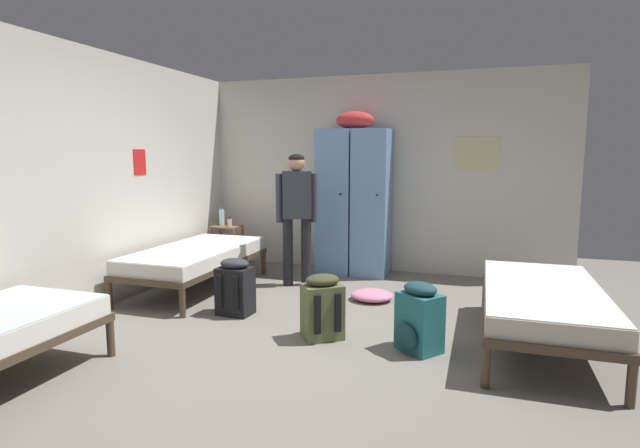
{
  "coord_description": "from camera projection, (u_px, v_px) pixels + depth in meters",
  "views": [
    {
      "loc": [
        1.3,
        -3.68,
        1.52
      ],
      "look_at": [
        0.0,
        0.28,
        0.95
      ],
      "focal_mm": 28.06,
      "sensor_mm": 36.0,
      "label": 1
    }
  ],
  "objects": [
    {
      "name": "ground_plane",
      "position": [
        309.0,
        344.0,
        4.07
      ],
      "size": [
        8.96,
        8.96,
        0.0
      ],
      "primitive_type": "plane",
      "color": "slate"
    },
    {
      "name": "room_backdrop",
      "position": [
        240.0,
        178.0,
        5.52
      ],
      "size": [
        4.78,
        5.66,
        2.56
      ],
      "color": "beige",
      "rests_on": "ground_plane"
    },
    {
      "name": "locker_bank",
      "position": [
        354.0,
        199.0,
        6.4
      ],
      "size": [
        0.9,
        0.55,
        2.07
      ],
      "color": "#6B93C6",
      "rests_on": "ground_plane"
    },
    {
      "name": "shelf_unit",
      "position": [
        227.0,
        242.0,
        6.87
      ],
      "size": [
        0.38,
        0.3,
        0.57
      ],
      "color": "brown",
      "rests_on": "ground_plane"
    },
    {
      "name": "bed_left_rear",
      "position": [
        196.0,
        257.0,
        5.67
      ],
      "size": [
        0.9,
        1.9,
        0.49
      ],
      "color": "#473828",
      "rests_on": "ground_plane"
    },
    {
      "name": "bed_right",
      "position": [
        542.0,
        300.0,
        3.99
      ],
      "size": [
        0.9,
        1.9,
        0.49
      ],
      "color": "#473828",
      "rests_on": "ground_plane"
    },
    {
      "name": "person_traveler",
      "position": [
        297.0,
        207.0,
        5.8
      ],
      "size": [
        0.46,
        0.31,
        1.54
      ],
      "color": "black",
      "rests_on": "ground_plane"
    },
    {
      "name": "water_bottle",
      "position": [
        222.0,
        217.0,
        6.87
      ],
      "size": [
        0.07,
        0.07,
        0.25
      ],
      "color": "#B2DBEA",
      "rests_on": "shelf_unit"
    },
    {
      "name": "lotion_bottle",
      "position": [
        230.0,
        222.0,
        6.77
      ],
      "size": [
        0.06,
        0.06,
        0.13
      ],
      "color": "beige",
      "rests_on": "shelf_unit"
    },
    {
      "name": "backpack_black",
      "position": [
        236.0,
        288.0,
        4.81
      ],
      "size": [
        0.33,
        0.35,
        0.55
      ],
      "color": "black",
      "rests_on": "ground_plane"
    },
    {
      "name": "backpack_teal",
      "position": [
        419.0,
        319.0,
        3.89
      ],
      "size": [
        0.41,
        0.42,
        0.55
      ],
      "color": "#23666B",
      "rests_on": "ground_plane"
    },
    {
      "name": "backpack_olive",
      "position": [
        322.0,
        308.0,
        4.17
      ],
      "size": [
        0.41,
        0.42,
        0.55
      ],
      "color": "#566038",
      "rests_on": "ground_plane"
    },
    {
      "name": "clothes_pile_pink",
      "position": [
        372.0,
        295.0,
        5.29
      ],
      "size": [
        0.45,
        0.4,
        0.11
      ],
      "color": "pink",
      "rests_on": "ground_plane"
    }
  ]
}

